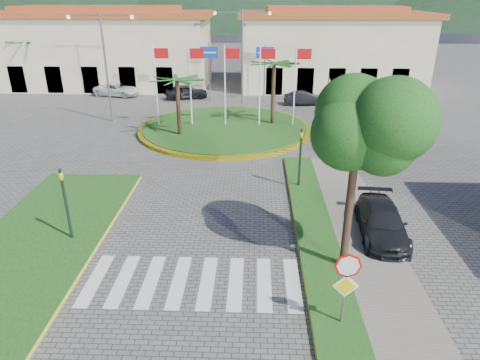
{
  "coord_description": "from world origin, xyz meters",
  "views": [
    {
      "loc": [
        2.2,
        -8.25,
        9.38
      ],
      "look_at": [
        1.61,
        8.0,
        2.19
      ],
      "focal_mm": 32.0,
      "sensor_mm": 36.0,
      "label": 1
    }
  ],
  "objects_px": {
    "stop_sign": "(346,279)",
    "deciduous_tree": "(358,134)",
    "white_van": "(117,90)",
    "car_side_right": "(382,222)",
    "roundabout_island": "(225,128)",
    "car_dark_a": "(186,92)",
    "car_dark_b": "(304,98)"
  },
  "relations": [
    {
      "from": "roundabout_island",
      "to": "white_van",
      "type": "relative_size",
      "value": 2.89
    },
    {
      "from": "roundabout_island",
      "to": "car_dark_a",
      "type": "xyz_separation_m",
      "value": [
        -4.35,
        9.94,
        0.5
      ]
    },
    {
      "from": "roundabout_island",
      "to": "car_side_right",
      "type": "xyz_separation_m",
      "value": [
        7.5,
        -14.59,
        0.47
      ]
    },
    {
      "from": "car_dark_b",
      "to": "car_side_right",
      "type": "bearing_deg",
      "value": 178.15
    },
    {
      "from": "roundabout_island",
      "to": "white_van",
      "type": "height_order",
      "value": "roundabout_island"
    },
    {
      "from": "roundabout_island",
      "to": "deciduous_tree",
      "type": "height_order",
      "value": "deciduous_tree"
    },
    {
      "from": "white_van",
      "to": "car_side_right",
      "type": "xyz_separation_m",
      "value": [
        18.82,
        -25.53,
        0.03
      ]
    },
    {
      "from": "car_side_right",
      "to": "deciduous_tree",
      "type": "bearing_deg",
      "value": -124.75
    },
    {
      "from": "car_dark_a",
      "to": "car_dark_b",
      "type": "relative_size",
      "value": 1.09
    },
    {
      "from": "roundabout_island",
      "to": "car_dark_b",
      "type": "bearing_deg",
      "value": 50.48
    },
    {
      "from": "car_dark_b",
      "to": "white_van",
      "type": "bearing_deg",
      "value": 76.54
    },
    {
      "from": "stop_sign",
      "to": "car_dark_a",
      "type": "relative_size",
      "value": 0.67
    },
    {
      "from": "car_dark_a",
      "to": "car_side_right",
      "type": "bearing_deg",
      "value": -171.96
    },
    {
      "from": "stop_sign",
      "to": "car_dark_b",
      "type": "relative_size",
      "value": 0.73
    },
    {
      "from": "white_van",
      "to": "car_dark_b",
      "type": "bearing_deg",
      "value": -87.18
    },
    {
      "from": "roundabout_island",
      "to": "car_dark_a",
      "type": "bearing_deg",
      "value": 113.64
    },
    {
      "from": "car_dark_a",
      "to": "car_side_right",
      "type": "xyz_separation_m",
      "value": [
        11.85,
        -24.53,
        -0.03
      ]
    },
    {
      "from": "roundabout_island",
      "to": "car_side_right",
      "type": "height_order",
      "value": "roundabout_island"
    },
    {
      "from": "white_van",
      "to": "car_side_right",
      "type": "relative_size",
      "value": 1.0
    },
    {
      "from": "deciduous_tree",
      "to": "white_van",
      "type": "xyz_separation_m",
      "value": [
        -16.82,
        27.95,
        -4.56
      ]
    },
    {
      "from": "deciduous_tree",
      "to": "car_side_right",
      "type": "distance_m",
      "value": 5.51
    },
    {
      "from": "car_side_right",
      "to": "roundabout_island",
      "type": "bearing_deg",
      "value": 122.11
    },
    {
      "from": "stop_sign",
      "to": "roundabout_island",
      "type": "bearing_deg",
      "value": 103.73
    },
    {
      "from": "roundabout_island",
      "to": "car_dark_b",
      "type": "height_order",
      "value": "roundabout_island"
    },
    {
      "from": "roundabout_island",
      "to": "car_side_right",
      "type": "bearing_deg",
      "value": -62.8
    },
    {
      "from": "deciduous_tree",
      "to": "white_van",
      "type": "bearing_deg",
      "value": 121.04
    },
    {
      "from": "stop_sign",
      "to": "deciduous_tree",
      "type": "distance_m",
      "value": 4.59
    },
    {
      "from": "white_van",
      "to": "roundabout_island",
      "type": "bearing_deg",
      "value": -121.88
    },
    {
      "from": "white_van",
      "to": "deciduous_tree",
      "type": "bearing_deg",
      "value": -136.8
    },
    {
      "from": "car_dark_b",
      "to": "stop_sign",
      "type": "bearing_deg",
      "value": 172.4
    },
    {
      "from": "white_van",
      "to": "car_dark_b",
      "type": "height_order",
      "value": "white_van"
    },
    {
      "from": "deciduous_tree",
      "to": "car_dark_b",
      "type": "relative_size",
      "value": 1.88
    }
  ]
}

